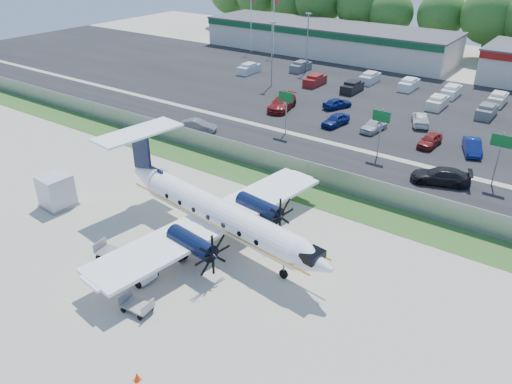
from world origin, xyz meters
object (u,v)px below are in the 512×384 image
Objects in this scene: aircraft at (216,213)px; baggage_cart_near at (112,252)px; baggage_cart_far at (137,305)px; service_container at (56,192)px; pushback_tug at (139,271)px.

baggage_cart_near is at bearing -128.25° from aircraft.
baggage_cart_far is at bearing -26.54° from baggage_cart_near.
service_container is (-14.21, -3.51, -1.18)m from aircraft.
aircraft is 7.79m from baggage_cart_near.
baggage_cart_near is 0.84× the size of service_container.
baggage_cart_near is 1.17× the size of baggage_cart_far.
service_container reaches higher than pushback_tug.
baggage_cart_far is 15.98m from service_container.
service_container is at bearing -166.14° from aircraft.
pushback_tug is at bearing -8.36° from baggage_cart_near.
service_container reaches higher than baggage_cart_near.
service_container is at bearing 165.76° from baggage_cart_near.
service_container reaches higher than baggage_cart_far.
aircraft is 6.82m from pushback_tug.
pushback_tug is at bearing -12.76° from service_container.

